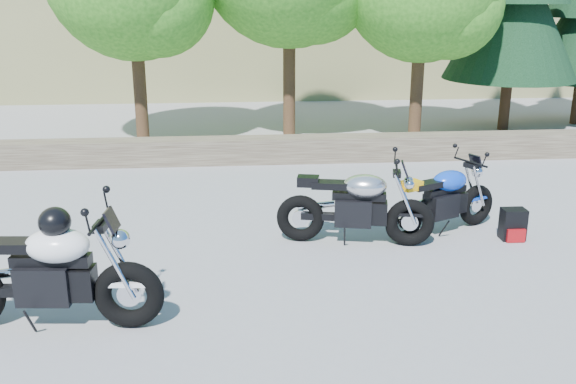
% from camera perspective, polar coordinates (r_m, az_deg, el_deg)
% --- Properties ---
extents(ground, '(90.00, 90.00, 0.00)m').
position_cam_1_polar(ground, '(7.74, -0.84, -7.54)').
color(ground, gray).
rests_on(ground, ground).
extents(stone_wall, '(22.00, 0.55, 0.50)m').
position_cam_1_polar(stone_wall, '(12.88, -2.62, 3.76)').
color(stone_wall, '#4A3E31').
rests_on(stone_wall, ground).
extents(silver_bike, '(2.11, 0.74, 1.07)m').
position_cam_1_polar(silver_bike, '(8.62, 6.07, -1.32)').
color(silver_bike, black).
rests_on(silver_bike, ground).
extents(white_bike, '(2.31, 0.73, 1.28)m').
position_cam_1_polar(white_bike, '(6.83, -20.75, -6.48)').
color(white_bike, black).
rests_on(white_bike, ground).
extents(blue_bike, '(1.83, 0.99, 0.99)m').
position_cam_1_polar(blue_bike, '(9.21, 13.61, -0.74)').
color(blue_bike, black).
rests_on(blue_bike, ground).
extents(backpack, '(0.32, 0.28, 0.44)m').
position_cam_1_polar(backpack, '(9.33, 19.38, -2.77)').
color(backpack, black).
rests_on(backpack, ground).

